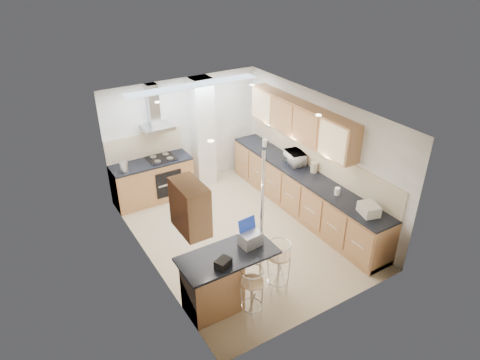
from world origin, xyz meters
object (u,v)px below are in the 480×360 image
laptop (251,239)px  bread_bin (369,209)px  microwave (295,158)px  bar_stool_end (279,268)px  bar_stool_near (252,293)px

laptop → bread_bin: bearing=-12.7°
microwave → laptop: (-2.30, -1.86, -0.00)m
microwave → bar_stool_end: size_ratio=0.51×
bar_stool_near → bar_stool_end: 0.69m
laptop → bread_bin: size_ratio=0.91×
laptop → bread_bin: laptop is taller
microwave → laptop: size_ratio=1.50×
bread_bin → laptop: bearing=-172.0°
laptop → bar_stool_near: laptop is taller
microwave → bread_bin: bearing=-173.4°
bar_stool_near → laptop: bearing=55.8°
bar_stool_near → bread_bin: 2.51m
laptop → bar_stool_near: bearing=-124.8°
bar_stool_near → bar_stool_end: bar_stool_end is taller
bar_stool_end → bar_stool_near: bearing=117.0°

